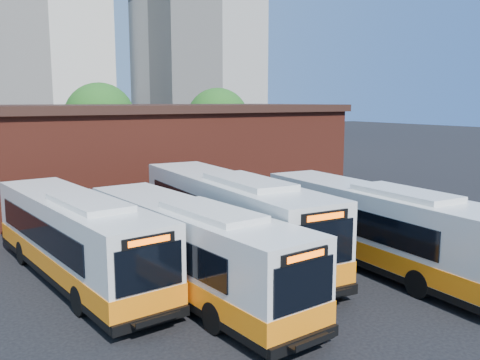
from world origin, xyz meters
TOP-DOWN VIEW (x-y plane):
  - ground at (0.00, 0.00)m, footprint 220.00×220.00m
  - bus_west at (-7.81, 5.30)m, footprint 3.65×12.27m
  - bus_midwest at (-4.81, 1.89)m, footprint 3.38×12.08m
  - bus_mideast at (-1.51, 4.62)m, footprint 3.50×13.47m
  - bus_east at (2.87, 0.49)m, footprint 3.19×12.44m
  - transit_worker at (2.24, -3.20)m, footprint 0.59×0.70m
  - depot_building at (0.00, 20.00)m, footprint 28.60×12.60m
  - tree_mid at (2.00, 34.00)m, footprint 6.56×6.56m
  - tree_east at (13.00, 31.00)m, footprint 6.24×6.24m

SIDE VIEW (x-z plane):
  - ground at x=0.00m, z-range 0.00..0.00m
  - transit_worker at x=2.24m, z-range 0.00..1.63m
  - bus_midwest at x=-4.81m, z-range -0.15..3.10m
  - bus_west at x=-7.81m, z-range -0.15..3.15m
  - bus_east at x=2.87m, z-range -0.15..3.20m
  - bus_mideast at x=-1.51m, z-range -0.17..3.47m
  - depot_building at x=0.00m, z-range 0.06..6.46m
  - tree_east at x=13.00m, z-range 0.85..8.81m
  - tree_mid at x=2.00m, z-range 0.90..9.26m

